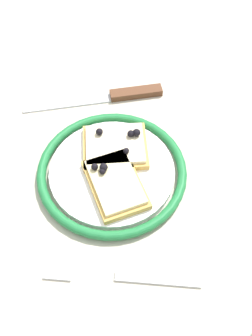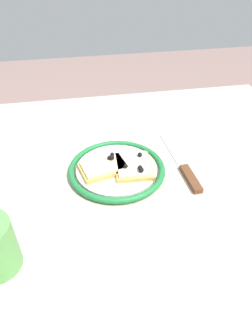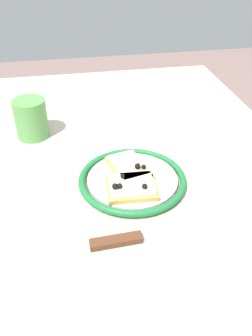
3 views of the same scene
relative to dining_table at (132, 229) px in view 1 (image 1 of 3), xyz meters
The scene contains 7 objects.
ground_plane 0.64m from the dining_table, ahead, with size 6.00×6.00×0.00m, color gray.
dining_table is the anchor object (origin of this frame).
plate 0.11m from the dining_table, 23.46° to the left, with size 0.22×0.22×0.02m.
pizza_slice_near 0.11m from the dining_table, 41.00° to the left, with size 0.12×0.09×0.03m.
pizza_slice_far 0.14m from the dining_table, ahead, with size 0.09×0.10×0.03m.
knife 0.23m from the dining_table, ahead, with size 0.03×0.24×0.01m.
fork 0.14m from the dining_table, 163.73° to the left, with size 0.06×0.20×0.00m.
Camera 1 is at (-0.26, 0.04, 1.21)m, focal length 41.31 mm.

